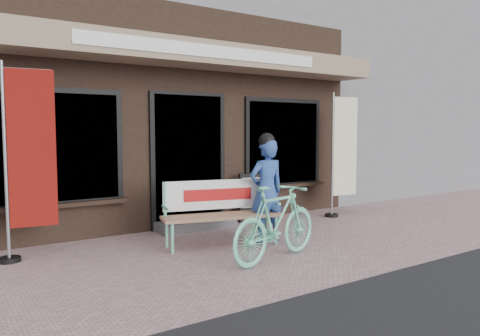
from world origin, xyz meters
TOP-DOWN VIEW (x-y plane):
  - ground at (0.00, 0.00)m, footprint 70.00×70.00m
  - storefront at (0.00, 4.96)m, footprint 7.00×6.77m
  - neighbor_right_near at (8.50, 5.50)m, footprint 10.00×7.00m
  - bench at (-0.21, 0.67)m, footprint 1.70×0.80m
  - person at (0.42, 0.44)m, footprint 0.56×0.40m
  - bicycle at (-0.06, -0.39)m, footprint 1.61×0.79m
  - nobori_red at (-2.54, 1.33)m, footprint 0.71×0.29m
  - nobori_cream at (2.80, 1.25)m, footprint 0.67×0.28m
  - menu_stand at (1.08, 1.75)m, footprint 0.43×0.15m

SIDE VIEW (x-z plane):
  - ground at x=0.00m, z-range 0.00..0.00m
  - menu_stand at x=1.08m, z-range 0.01..0.85m
  - bicycle at x=-0.06m, z-range 0.00..0.93m
  - bench at x=-0.21m, z-range 0.08..0.97m
  - person at x=0.42m, z-range -0.01..1.54m
  - nobori_cream at x=2.80m, z-range 0.04..2.30m
  - nobori_red at x=-2.54m, z-range 0.04..2.44m
  - neighbor_right_near at x=8.50m, z-range 0.00..5.60m
  - storefront at x=0.00m, z-range -0.01..5.99m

